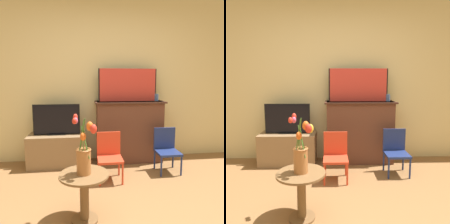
# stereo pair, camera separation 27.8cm
# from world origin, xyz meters

# --- Properties ---
(wall_back) EXTENTS (8.00, 0.06, 2.70)m
(wall_back) POSITION_xyz_m (0.00, 2.13, 1.35)
(wall_back) COLOR beige
(wall_back) RESTS_ON ground
(fireplace_mantel) EXTENTS (1.10, 0.40, 0.98)m
(fireplace_mantel) POSITION_xyz_m (0.40, 1.92, 0.50)
(fireplace_mantel) COLOR brown
(fireplace_mantel) RESTS_ON ground
(painting) EXTENTS (0.92, 0.03, 0.51)m
(painting) POSITION_xyz_m (0.37, 1.92, 1.23)
(painting) COLOR black
(painting) RESTS_ON fireplace_mantel
(mantel_candle) EXTENTS (0.07, 0.07, 0.11)m
(mantel_candle) POSITION_xyz_m (0.84, 1.92, 1.03)
(mantel_candle) COLOR #4C6699
(mantel_candle) RESTS_ON fireplace_mantel
(tv_stand) EXTENTS (0.86, 0.43, 0.49)m
(tv_stand) POSITION_xyz_m (-0.73, 1.86, 0.24)
(tv_stand) COLOR olive
(tv_stand) RESTS_ON ground
(tv_monitor) EXTENTS (0.70, 0.12, 0.46)m
(tv_monitor) POSITION_xyz_m (-0.73, 1.87, 0.71)
(tv_monitor) COLOR black
(tv_monitor) RESTS_ON tv_stand
(chair_red) EXTENTS (0.32, 0.32, 0.62)m
(chair_red) POSITION_xyz_m (0.01, 1.29, 0.34)
(chair_red) COLOR red
(chair_red) RESTS_ON ground
(chair_blue) EXTENTS (0.32, 0.32, 0.62)m
(chair_blue) POSITION_xyz_m (0.86, 1.45, 0.34)
(chair_blue) COLOR navy
(chair_blue) RESTS_ON ground
(side_table) EXTENTS (0.46, 0.46, 0.46)m
(side_table) POSITION_xyz_m (-0.33, 0.43, 0.30)
(side_table) COLOR brown
(side_table) RESTS_ON ground
(vase_tulips) EXTENTS (0.21, 0.26, 0.53)m
(vase_tulips) POSITION_xyz_m (-0.32, 0.42, 0.66)
(vase_tulips) COLOR #AD6B38
(vase_tulips) RESTS_ON side_table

